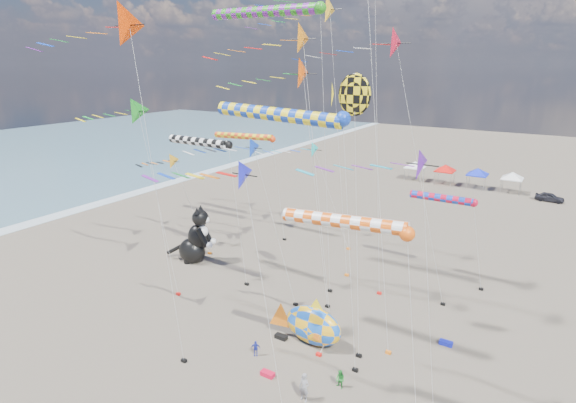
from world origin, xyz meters
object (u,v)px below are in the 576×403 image
(cat_inflatable, at_px, (193,234))
(parked_car, at_px, (550,197))
(fish_inflatable, at_px, (313,325))
(child_green, at_px, (340,379))
(child_blue, at_px, (256,348))
(person_adult, at_px, (304,387))

(cat_inflatable, bearing_deg, parked_car, 34.27)
(fish_inflatable, bearing_deg, parked_car, 75.56)
(cat_inflatable, bearing_deg, child_green, -45.19)
(cat_inflatable, distance_m, child_green, 22.43)
(child_blue, bearing_deg, parked_car, 44.82)
(cat_inflatable, xyz_separation_m, person_adult, (19.04, -11.15, -2.02))
(cat_inflatable, xyz_separation_m, child_blue, (14.10, -9.17, -2.36))
(cat_inflatable, xyz_separation_m, child_green, (20.39, -9.07, -2.31))
(cat_inflatable, relative_size, fish_inflatable, 1.02)
(cat_inflatable, bearing_deg, person_adult, -51.56)
(child_blue, bearing_deg, child_green, -27.97)
(child_blue, bearing_deg, cat_inflatable, 118.07)
(parked_car, bearing_deg, cat_inflatable, 150.05)
(person_adult, distance_m, child_blue, 5.33)
(child_blue, height_order, parked_car, parked_car)
(cat_inflatable, relative_size, person_adult, 3.23)
(child_green, xyz_separation_m, child_blue, (-6.29, -0.10, -0.06))
(fish_inflatable, distance_m, person_adult, 5.72)
(fish_inflatable, xyz_separation_m, person_adult, (2.31, -5.20, -0.57))
(fish_inflatable, relative_size, person_adult, 3.18)
(parked_car, bearing_deg, person_adult, 173.86)
(parked_car, bearing_deg, fish_inflatable, 170.14)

